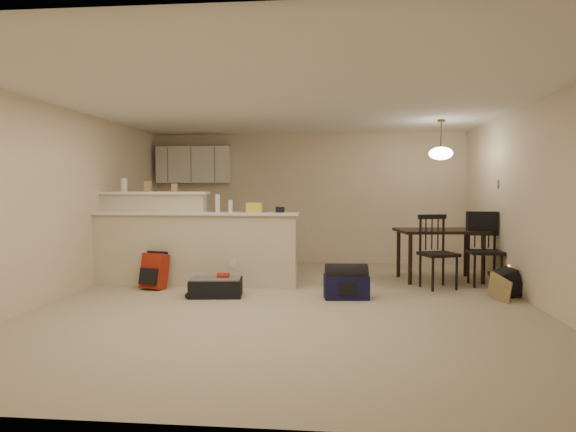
# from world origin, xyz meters

# --- Properties ---
(room) EXTENTS (7.00, 7.02, 2.50)m
(room) POSITION_xyz_m (0.00, 0.00, 1.25)
(room) COLOR #B9AA8E
(room) RESTS_ON ground
(breakfast_bar) EXTENTS (3.08, 0.58, 1.39)m
(breakfast_bar) POSITION_xyz_m (-1.76, 0.98, 0.61)
(breakfast_bar) COLOR beige
(breakfast_bar) RESTS_ON ground
(upper_cabinets) EXTENTS (1.40, 0.34, 0.70)m
(upper_cabinets) POSITION_xyz_m (-2.20, 3.32, 1.90)
(upper_cabinets) COLOR white
(upper_cabinets) RESTS_ON room
(kitchen_counter) EXTENTS (1.80, 0.60, 0.90)m
(kitchen_counter) POSITION_xyz_m (-2.00, 3.19, 0.45)
(kitchen_counter) COLOR white
(kitchen_counter) RESTS_ON ground
(thermostat) EXTENTS (0.02, 0.12, 0.12)m
(thermostat) POSITION_xyz_m (2.98, 1.55, 1.50)
(thermostat) COLOR beige
(thermostat) RESTS_ON room
(jar) EXTENTS (0.10, 0.10, 0.20)m
(jar) POSITION_xyz_m (-2.66, 1.12, 1.49)
(jar) COLOR silver
(jar) RESTS_ON breakfast_bar
(cereal_box) EXTENTS (0.10, 0.07, 0.16)m
(cereal_box) POSITION_xyz_m (-2.29, 1.12, 1.47)
(cereal_box) COLOR #A08553
(cereal_box) RESTS_ON breakfast_bar
(small_box) EXTENTS (0.08, 0.06, 0.12)m
(small_box) POSITION_xyz_m (-1.87, 1.12, 1.45)
(small_box) COLOR #A08553
(small_box) RESTS_ON breakfast_bar
(bottle_a) EXTENTS (0.07, 0.07, 0.26)m
(bottle_a) POSITION_xyz_m (-1.15, 0.90, 1.22)
(bottle_a) COLOR silver
(bottle_a) RESTS_ON breakfast_bar
(bottle_b) EXTENTS (0.06, 0.06, 0.18)m
(bottle_b) POSITION_xyz_m (-0.96, 0.90, 1.18)
(bottle_b) COLOR silver
(bottle_b) RESTS_ON breakfast_bar
(bag_lump) EXTENTS (0.22, 0.18, 0.14)m
(bag_lump) POSITION_xyz_m (-0.61, 0.90, 1.16)
(bag_lump) COLOR #A08553
(bag_lump) RESTS_ON breakfast_bar
(pouch) EXTENTS (0.12, 0.10, 0.08)m
(pouch) POSITION_xyz_m (-0.23, 0.90, 1.13)
(pouch) COLOR #A08553
(pouch) RESTS_ON breakfast_bar
(dining_table) EXTENTS (1.39, 1.02, 0.80)m
(dining_table) POSITION_xyz_m (2.18, 1.70, 0.70)
(dining_table) COLOR black
(dining_table) RESTS_ON ground
(pendant_lamp) EXTENTS (0.36, 0.36, 0.62)m
(pendant_lamp) POSITION_xyz_m (2.18, 1.70, 1.99)
(pendant_lamp) COLOR brown
(pendant_lamp) RESTS_ON room
(dining_chair_near) EXTENTS (0.58, 0.57, 1.06)m
(dining_chair_near) POSITION_xyz_m (2.03, 1.02, 0.53)
(dining_chair_near) COLOR black
(dining_chair_near) RESTS_ON ground
(dining_chair_far) EXTENTS (0.47, 0.45, 1.07)m
(dining_chair_far) POSITION_xyz_m (2.76, 1.30, 0.53)
(dining_chair_far) COLOR black
(dining_chair_far) RESTS_ON ground
(suitcase) EXTENTS (0.73, 0.52, 0.23)m
(suitcase) POSITION_xyz_m (-1.02, 0.19, 0.12)
(suitcase) COLOR black
(suitcase) RESTS_ON ground
(red_backpack) EXTENTS (0.38, 0.29, 0.50)m
(red_backpack) POSITION_xyz_m (-2.01, 0.61, 0.25)
(red_backpack) COLOR #AC2513
(red_backpack) RESTS_ON ground
(navy_duffel) EXTENTS (0.60, 0.37, 0.31)m
(navy_duffel) POSITION_xyz_m (0.71, 0.22, 0.16)
(navy_duffel) COLOR #12133A
(navy_duffel) RESTS_ON ground
(black_daypack) EXTENTS (0.31, 0.41, 0.34)m
(black_daypack) POSITION_xyz_m (2.85, 0.61, 0.17)
(black_daypack) COLOR black
(black_daypack) RESTS_ON ground
(cardboard_sheet) EXTENTS (0.16, 0.40, 0.32)m
(cardboard_sheet) POSITION_xyz_m (2.66, 0.26, 0.16)
(cardboard_sheet) COLOR #A08553
(cardboard_sheet) RESTS_ON ground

